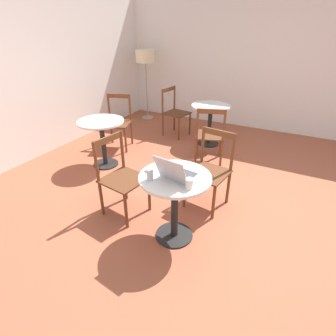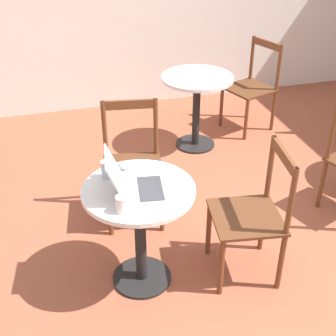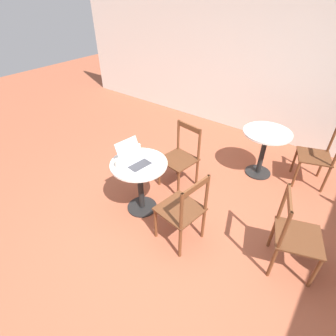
{
  "view_description": "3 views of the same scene",
  "coord_description": "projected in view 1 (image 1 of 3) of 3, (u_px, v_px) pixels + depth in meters",
  "views": [
    {
      "loc": [
        -2.51,
        -0.63,
        1.97
      ],
      "look_at": [
        -0.34,
        0.5,
        0.63
      ],
      "focal_mm": 28.0,
      "sensor_mm": 36.0,
      "label": 1
    },
    {
      "loc": [
        -1.07,
        -1.99,
        2.29
      ],
      "look_at": [
        -0.37,
        0.51,
        0.7
      ],
      "focal_mm": 50.0,
      "sensor_mm": 36.0,
      "label": 2
    },
    {
      "loc": [
        1.21,
        -1.54,
        2.52
      ],
      "look_at": [
        -0.42,
        0.61,
        0.55
      ],
      "focal_mm": 28.0,
      "sensor_mm": 36.0,
      "label": 3
    }
  ],
  "objects": [
    {
      "name": "chair_mid_back",
      "position": [
        175.0,
        112.0,
        5.16
      ],
      "size": [
        0.51,
        0.51,
        0.92
      ],
      "color": "brown",
      "rests_on": "ground_plane"
    },
    {
      "name": "chair_far_right",
      "position": [
        118.0,
        122.0,
        4.64
      ],
      "size": [
        0.56,
        0.56,
        0.92
      ],
      "color": "brown",
      "rests_on": "ground_plane"
    },
    {
      "name": "mug",
      "position": [
        190.0,
        184.0,
        2.23
      ],
      "size": [
        0.11,
        0.07,
        0.1
      ],
      "color": "silver",
      "rests_on": "cafe_table_near"
    },
    {
      "name": "mouse",
      "position": [
        149.0,
        170.0,
        2.51
      ],
      "size": [
        0.06,
        0.1,
        0.03
      ],
      "color": "#B7B7BC",
      "rests_on": "cafe_table_near"
    },
    {
      "name": "chair_near_right",
      "position": [
        210.0,
        171.0,
        3.09
      ],
      "size": [
        0.5,
        0.5,
        0.92
      ],
      "color": "brown",
      "rests_on": "ground_plane"
    },
    {
      "name": "cafe_table_far",
      "position": [
        102.0,
        132.0,
        3.95
      ],
      "size": [
        0.69,
        0.69,
        0.73
      ],
      "color": "black",
      "rests_on": "ground_plane"
    },
    {
      "name": "floor_lamp",
      "position": [
        146.0,
        59.0,
        5.71
      ],
      "size": [
        0.43,
        0.43,
        1.51
      ],
      "color": "#9E937F",
      "rests_on": "ground_plane"
    },
    {
      "name": "cafe_table_mid",
      "position": [
        210.0,
        115.0,
        4.7
      ],
      "size": [
        0.69,
        0.69,
        0.73
      ],
      "color": "black",
      "rests_on": "ground_plane"
    },
    {
      "name": "chair_mid_left",
      "position": [
        210.0,
        136.0,
        4.07
      ],
      "size": [
        0.56,
        0.56,
        0.92
      ],
      "color": "brown",
      "rests_on": "ground_plane"
    },
    {
      "name": "laptop",
      "position": [
        178.0,
        173.0,
        2.39
      ],
      "size": [
        0.4,
        0.35,
        0.26
      ],
      "color": "#B7B7BC",
      "rests_on": "cafe_table_near"
    },
    {
      "name": "cafe_table_near",
      "position": [
        175.0,
        192.0,
        2.53
      ],
      "size": [
        0.69,
        0.69,
        0.73
      ],
      "color": "black",
      "rests_on": "ground_plane"
    },
    {
      "name": "ground_plane",
      "position": [
        218.0,
        211.0,
        3.15
      ],
      "size": [
        16.0,
        16.0,
        0.0
      ],
      "primitive_type": "plane",
      "color": "#9E5138"
    },
    {
      "name": "wall_side",
      "position": [
        278.0,
        62.0,
        5.02
      ],
      "size": [
        0.06,
        9.4,
        2.7
      ],
      "color": "white",
      "rests_on": "ground_plane"
    },
    {
      "name": "wall_back",
      "position": [
        14.0,
        74.0,
        3.82
      ],
      "size": [
        9.4,
        0.06,
        2.7
      ],
      "color": "white",
      "rests_on": "ground_plane"
    },
    {
      "name": "chair_near_back",
      "position": [
        121.0,
        178.0,
        2.95
      ],
      "size": [
        0.5,
        0.5,
        0.92
      ],
      "color": "brown",
      "rests_on": "ground_plane"
    },
    {
      "name": "drinking_glass",
      "position": [
        150.0,
        174.0,
        2.36
      ],
      "size": [
        0.06,
        0.06,
        0.11
      ],
      "color": "silver",
      "rests_on": "cafe_table_near"
    }
  ]
}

